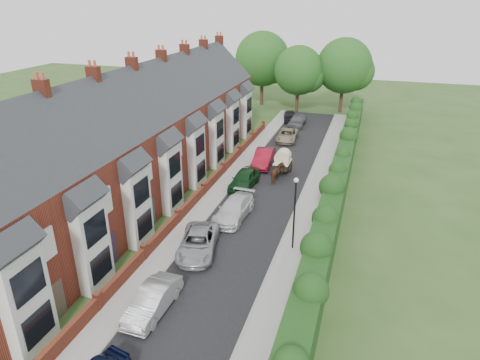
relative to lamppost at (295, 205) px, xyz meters
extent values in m
plane|color=#2D4C1E|center=(-3.40, -4.00, -3.30)|extent=(140.00, 140.00, 0.00)
cube|color=black|center=(-3.90, 7.00, -3.29)|extent=(6.00, 58.00, 0.02)
cube|color=gray|center=(0.20, 7.00, -3.24)|extent=(2.20, 58.00, 0.12)
cube|color=gray|center=(-7.75, 7.00, -3.24)|extent=(1.70, 58.00, 0.12)
cube|color=gray|center=(-0.85, 7.00, -3.23)|extent=(0.18, 58.00, 0.13)
cube|color=gray|center=(-6.95, 7.00, -3.23)|extent=(0.18, 58.00, 0.13)
cube|color=#173410|center=(2.00, 7.00, -2.05)|extent=(1.50, 58.00, 2.50)
cube|color=maroon|center=(-14.40, 6.00, -0.05)|extent=(8.00, 40.00, 6.50)
cube|color=#292D31|center=(-14.40, 6.00, 3.20)|extent=(8.00, 40.20, 8.00)
cube|color=silver|center=(-10.05, -12.10, -0.70)|extent=(0.70, 2.40, 5.20)
cube|color=black|center=(-9.68, -12.10, -1.90)|extent=(0.06, 1.80, 1.60)
cube|color=black|center=(-9.68, -12.10, 0.50)|extent=(0.06, 1.80, 1.60)
cube|color=#292D31|center=(-10.20, -12.10, 2.30)|extent=(1.70, 2.60, 1.70)
cube|color=#3F2D2D|center=(-10.36, -10.00, -2.25)|extent=(0.08, 0.90, 2.10)
cube|color=silver|center=(-10.35, -10.10, 1.10)|extent=(0.12, 1.20, 1.60)
cube|color=silver|center=(-10.05, -7.10, -0.70)|extent=(0.70, 2.40, 5.20)
cube|color=black|center=(-9.68, -7.10, -1.90)|extent=(0.06, 1.80, 1.60)
cube|color=black|center=(-9.68, -7.10, 0.50)|extent=(0.06, 1.80, 1.60)
cube|color=#292D31|center=(-10.20, -7.10, 2.30)|extent=(1.70, 2.60, 1.70)
cube|color=#3F2D2D|center=(-10.36, -5.00, -2.25)|extent=(0.08, 0.90, 2.10)
cube|color=silver|center=(-10.35, -5.10, 1.10)|extent=(0.12, 1.20, 1.60)
cube|color=silver|center=(-10.05, -2.10, -0.70)|extent=(0.70, 2.40, 5.20)
cube|color=black|center=(-9.68, -2.10, -1.90)|extent=(0.06, 1.80, 1.60)
cube|color=black|center=(-9.68, -2.10, 0.50)|extent=(0.06, 1.80, 1.60)
cube|color=#292D31|center=(-10.20, -2.10, 2.30)|extent=(1.70, 2.60, 1.70)
cube|color=#3F2D2D|center=(-10.36, 0.00, -2.25)|extent=(0.08, 0.90, 2.10)
cube|color=silver|center=(-10.35, -0.10, 1.10)|extent=(0.12, 1.20, 1.60)
cube|color=silver|center=(-10.05, 2.90, -0.70)|extent=(0.70, 2.40, 5.20)
cube|color=black|center=(-9.68, 2.90, -1.90)|extent=(0.06, 1.80, 1.60)
cube|color=black|center=(-9.68, 2.90, 0.50)|extent=(0.06, 1.80, 1.60)
cube|color=#292D31|center=(-10.20, 2.90, 2.30)|extent=(1.70, 2.60, 1.70)
cube|color=#3F2D2D|center=(-10.36, 5.00, -2.25)|extent=(0.08, 0.90, 2.10)
cube|color=silver|center=(-10.35, 4.90, 1.10)|extent=(0.12, 1.20, 1.60)
cube|color=silver|center=(-10.05, 7.90, -0.70)|extent=(0.70, 2.40, 5.20)
cube|color=black|center=(-9.68, 7.90, -1.90)|extent=(0.06, 1.80, 1.60)
cube|color=black|center=(-9.68, 7.90, 0.50)|extent=(0.06, 1.80, 1.60)
cube|color=#292D31|center=(-10.20, 7.90, 2.30)|extent=(1.70, 2.60, 1.70)
cube|color=#3F2D2D|center=(-10.36, 10.00, -2.25)|extent=(0.08, 0.90, 2.10)
cube|color=silver|center=(-10.35, 9.90, 1.10)|extent=(0.12, 1.20, 1.60)
cube|color=silver|center=(-10.05, 12.90, -0.70)|extent=(0.70, 2.40, 5.20)
cube|color=black|center=(-9.68, 12.90, -1.90)|extent=(0.06, 1.80, 1.60)
cube|color=black|center=(-9.68, 12.90, 0.50)|extent=(0.06, 1.80, 1.60)
cube|color=#292D31|center=(-10.20, 12.90, 2.30)|extent=(1.70, 2.60, 1.70)
cube|color=#3F2D2D|center=(-10.36, 15.00, -2.25)|extent=(0.08, 0.90, 2.10)
cube|color=silver|center=(-10.35, 14.90, 1.10)|extent=(0.12, 1.20, 1.60)
cube|color=silver|center=(-10.05, 17.90, -0.70)|extent=(0.70, 2.40, 5.20)
cube|color=black|center=(-9.68, 17.90, -1.90)|extent=(0.06, 1.80, 1.60)
cube|color=black|center=(-9.68, 17.90, 0.50)|extent=(0.06, 1.80, 1.60)
cube|color=#292D31|center=(-10.20, 17.90, 2.30)|extent=(1.70, 2.60, 1.70)
cube|color=#3F2D2D|center=(-10.36, 20.00, -2.25)|extent=(0.08, 0.90, 2.10)
cube|color=silver|center=(-10.35, 19.90, 1.10)|extent=(0.12, 1.20, 1.60)
cube|color=silver|center=(-10.05, 22.90, -0.70)|extent=(0.70, 2.40, 5.20)
cube|color=black|center=(-9.68, 22.90, -1.90)|extent=(0.06, 1.80, 1.60)
cube|color=black|center=(-9.68, 22.90, 0.50)|extent=(0.06, 1.80, 1.60)
cube|color=#292D31|center=(-10.20, 22.90, 2.30)|extent=(1.70, 2.60, 1.70)
cube|color=#3F2D2D|center=(-10.36, 25.00, -2.25)|extent=(0.08, 0.90, 2.10)
cube|color=silver|center=(-10.35, 24.90, 1.10)|extent=(0.12, 1.20, 1.60)
cube|color=maroon|center=(-14.40, -4.00, 7.00)|extent=(0.90, 0.50, 1.60)
cylinder|color=#AA4733|center=(-14.60, -4.00, 7.95)|extent=(0.20, 0.20, 0.50)
cylinder|color=#AA4733|center=(-14.20, -4.00, 7.95)|extent=(0.20, 0.20, 0.50)
cube|color=maroon|center=(-14.40, 1.00, 7.00)|extent=(0.90, 0.50, 1.60)
cylinder|color=#AA4733|center=(-14.60, 1.00, 7.95)|extent=(0.20, 0.20, 0.50)
cylinder|color=#AA4733|center=(-14.20, 1.00, 7.95)|extent=(0.20, 0.20, 0.50)
cube|color=maroon|center=(-14.40, 6.00, 7.00)|extent=(0.90, 0.50, 1.60)
cylinder|color=#AA4733|center=(-14.60, 6.00, 7.95)|extent=(0.20, 0.20, 0.50)
cylinder|color=#AA4733|center=(-14.20, 6.00, 7.95)|extent=(0.20, 0.20, 0.50)
cube|color=maroon|center=(-14.40, 11.00, 7.00)|extent=(0.90, 0.50, 1.60)
cylinder|color=#AA4733|center=(-14.60, 11.00, 7.95)|extent=(0.20, 0.20, 0.50)
cylinder|color=#AA4733|center=(-14.20, 11.00, 7.95)|extent=(0.20, 0.20, 0.50)
cube|color=maroon|center=(-14.40, 16.00, 7.00)|extent=(0.90, 0.50, 1.60)
cylinder|color=#AA4733|center=(-14.60, 16.00, 7.95)|extent=(0.20, 0.20, 0.50)
cylinder|color=#AA4733|center=(-14.20, 16.00, 7.95)|extent=(0.20, 0.20, 0.50)
cube|color=maroon|center=(-14.40, 21.00, 7.00)|extent=(0.90, 0.50, 1.60)
cylinder|color=#AA4733|center=(-14.60, 21.00, 7.95)|extent=(0.20, 0.20, 0.50)
cylinder|color=#AA4733|center=(-14.20, 21.00, 7.95)|extent=(0.20, 0.20, 0.50)
cube|color=maroon|center=(-14.40, 26.00, 7.00)|extent=(0.90, 0.50, 1.60)
cylinder|color=#AA4733|center=(-14.60, 26.00, 7.95)|extent=(0.20, 0.20, 0.50)
cylinder|color=#AA4733|center=(-14.20, 26.00, 7.95)|extent=(0.20, 0.20, 0.50)
cube|color=maroon|center=(-8.75, -11.50, -2.85)|extent=(0.30, 4.70, 0.90)
cube|color=maroon|center=(-8.75, -6.50, -2.85)|extent=(0.30, 4.70, 0.90)
cube|color=maroon|center=(-8.75, -1.50, -2.85)|extent=(0.30, 4.70, 0.90)
cube|color=maroon|center=(-8.75, 3.50, -2.85)|extent=(0.30, 4.70, 0.90)
cube|color=maroon|center=(-8.75, 8.50, -2.85)|extent=(0.30, 4.70, 0.90)
cube|color=maroon|center=(-8.75, 13.50, -2.85)|extent=(0.30, 4.70, 0.90)
cube|color=maroon|center=(-8.75, 18.50, -2.85)|extent=(0.30, 4.70, 0.90)
cube|color=maroon|center=(-8.75, 23.50, -2.85)|extent=(0.30, 4.70, 0.90)
cube|color=maroon|center=(-8.75, -9.00, -2.75)|extent=(0.35, 0.35, 1.10)
cube|color=maroon|center=(-8.75, -4.00, -2.75)|extent=(0.35, 0.35, 1.10)
cube|color=maroon|center=(-8.75, 1.00, -2.75)|extent=(0.35, 0.35, 1.10)
cube|color=maroon|center=(-8.75, 6.00, -2.75)|extent=(0.35, 0.35, 1.10)
cube|color=maroon|center=(-8.75, 11.00, -2.75)|extent=(0.35, 0.35, 1.10)
cube|color=maroon|center=(-8.75, 16.00, -2.75)|extent=(0.35, 0.35, 1.10)
cube|color=maroon|center=(-8.75, 21.00, -2.75)|extent=(0.35, 0.35, 1.10)
cube|color=maroon|center=(-8.75, 26.00, -2.75)|extent=(0.35, 0.35, 1.10)
cylinder|color=black|center=(0.00, 0.00, -0.90)|extent=(0.12, 0.12, 4.80)
cylinder|color=black|center=(0.00, 0.00, 1.55)|extent=(0.20, 0.20, 0.10)
sphere|color=silver|center=(0.00, 0.00, 1.70)|extent=(0.32, 0.32, 0.32)
cylinder|color=#332316|center=(-6.40, 36.00, -0.92)|extent=(0.50, 0.50, 4.75)
sphere|color=#1D4F1A|center=(-6.40, 36.00, 2.59)|extent=(6.80, 6.80, 6.80)
sphere|color=#1D4F1A|center=(-5.04, 36.30, 1.93)|extent=(4.76, 4.76, 4.76)
cylinder|color=#332316|center=(-0.40, 38.00, -0.67)|extent=(0.50, 0.50, 5.25)
sphere|color=#1D4F1A|center=(-0.40, 38.00, 3.21)|extent=(7.60, 7.60, 7.60)
sphere|color=#1D4F1A|center=(1.12, 38.30, 2.48)|extent=(5.32, 5.32, 5.32)
cylinder|color=#332316|center=(-12.40, 39.00, -0.55)|extent=(0.50, 0.50, 5.50)
sphere|color=#1D4F1A|center=(-12.40, 39.00, 3.52)|extent=(8.00, 8.00, 8.00)
sphere|color=#1D4F1A|center=(-10.80, 39.30, 2.75)|extent=(5.60, 5.60, 5.60)
imported|color=#AAAAAF|center=(-5.91, -8.20, -2.59)|extent=(1.62, 4.35, 1.42)
imported|color=#97999E|center=(-5.84, -2.17, -2.60)|extent=(3.37, 5.38, 1.39)
imported|color=silver|center=(-5.07, 3.00, -2.57)|extent=(2.28, 5.11, 1.45)
imported|color=#0F3314|center=(-5.96, 8.60, -2.52)|extent=(1.99, 4.61, 1.55)
imported|color=maroon|center=(-5.64, 14.20, -2.51)|extent=(2.00, 4.90, 1.58)
imported|color=gray|center=(-5.00, 22.61, -2.65)|extent=(2.39, 4.77, 1.30)
imported|color=#55595C|center=(-5.00, 29.00, -2.63)|extent=(1.87, 4.59, 1.33)
imported|color=black|center=(-6.37, 31.00, -2.61)|extent=(2.45, 4.29, 1.37)
imported|color=#53301E|center=(-3.44, 10.55, -2.46)|extent=(1.05, 2.05, 1.68)
cube|color=black|center=(-3.44, 12.67, -2.38)|extent=(1.29, 2.15, 0.54)
cylinder|color=beige|center=(-3.44, 12.67, -1.63)|extent=(1.40, 1.34, 1.40)
cube|color=beige|center=(-3.44, 12.67, -2.12)|extent=(1.42, 2.20, 0.04)
cylinder|color=black|center=(-4.13, 13.31, -2.81)|extent=(0.09, 0.97, 0.97)
cylinder|color=black|center=(-2.74, 13.31, -2.81)|extent=(0.09, 0.97, 0.97)
cylinder|color=black|center=(-3.81, 11.49, -2.33)|extent=(0.06, 1.93, 0.06)
cylinder|color=black|center=(-3.06, 11.49, -2.33)|extent=(0.06, 1.93, 0.06)
camera|label=1|loc=(3.92, -24.15, 12.22)|focal=32.00mm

